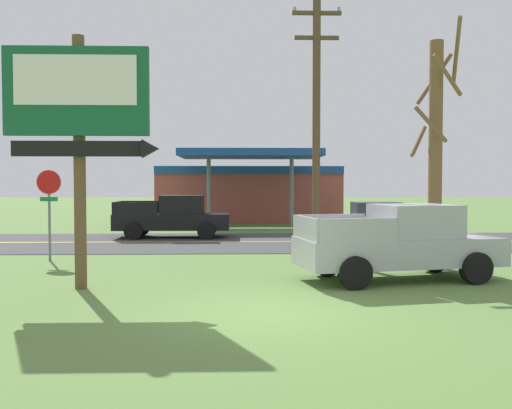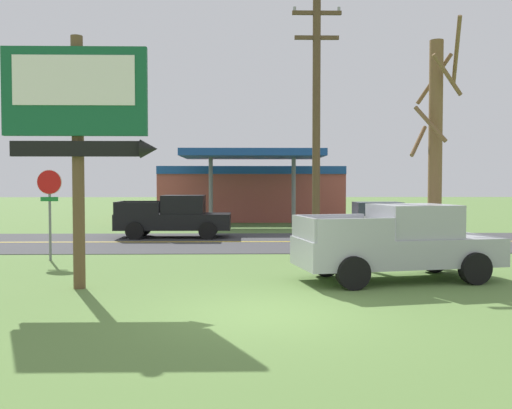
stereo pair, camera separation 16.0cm
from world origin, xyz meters
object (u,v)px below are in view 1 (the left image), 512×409
at_px(car_white_near_lane, 378,219).
at_px(pickup_black_on_road, 174,217).
at_px(motel_sign, 80,115).
at_px(stop_sign, 49,198).
at_px(bare_tree, 436,149).
at_px(gas_station, 249,192).
at_px(pickup_silver_parked_on_lawn, 401,243).
at_px(utility_pole, 316,122).

bearing_deg(car_white_near_lane, pickup_black_on_road, -180.00).
xyz_separation_m(motel_sign, pickup_black_on_road, (0.68, 12.45, -3.14)).
bearing_deg(stop_sign, pickup_black_on_road, 67.29).
xyz_separation_m(motel_sign, car_white_near_lane, (10.14, 12.45, -3.27)).
bearing_deg(motel_sign, stop_sign, 116.17).
bearing_deg(bare_tree, pickup_black_on_road, 133.65).
bearing_deg(stop_sign, gas_station, 71.08).
bearing_deg(bare_tree, pickup_silver_parked_on_lawn, -128.03).
distance_m(motel_sign, pickup_black_on_road, 12.85).
relative_size(motel_sign, bare_tree, 0.82).
distance_m(motel_sign, utility_pole, 8.10).
distance_m(pickup_black_on_road, car_white_near_lane, 9.46).
relative_size(motel_sign, pickup_silver_parked_on_lawn, 1.09).
distance_m(utility_pole, car_white_near_lane, 9.07).
relative_size(motel_sign, pickup_black_on_road, 1.15).
distance_m(bare_tree, gas_station, 22.18).
relative_size(stop_sign, utility_pole, 0.34).
bearing_deg(car_white_near_lane, utility_pole, -118.20).
distance_m(utility_pole, bare_tree, 3.95).
distance_m(pickup_silver_parked_on_lawn, car_white_near_lane, 11.55).
relative_size(utility_pole, gas_station, 0.71).
bearing_deg(utility_pole, pickup_silver_parked_on_lawn, -67.72).
distance_m(motel_sign, pickup_silver_parked_on_lawn, 8.56).
bearing_deg(pickup_silver_parked_on_lawn, stop_sign, 159.52).
xyz_separation_m(motel_sign, gas_station, (4.31, 24.69, -2.16)).
bearing_deg(motel_sign, utility_pole, 39.59).
relative_size(utility_pole, bare_tree, 1.18).
relative_size(pickup_silver_parked_on_lawn, car_white_near_lane, 1.31).
distance_m(gas_station, car_white_near_lane, 13.61).
xyz_separation_m(motel_sign, stop_sign, (-2.45, 4.98, -2.07)).
relative_size(motel_sign, gas_station, 0.50).
bearing_deg(pickup_black_on_road, car_white_near_lane, 0.00).
bearing_deg(pickup_black_on_road, motel_sign, -93.14).
bearing_deg(bare_tree, motel_sign, -161.45).
bearing_deg(gas_station, car_white_near_lane, -64.54).
bearing_deg(bare_tree, car_white_near_lane, 86.10).
relative_size(pickup_black_on_road, car_white_near_lane, 1.24).
bearing_deg(utility_pole, motel_sign, -140.41).
bearing_deg(stop_sign, pickup_silver_parked_on_lawn, -20.48).
xyz_separation_m(stop_sign, pickup_silver_parked_on_lawn, (10.33, -3.86, -1.06)).
bearing_deg(utility_pole, bare_tree, -30.91).
distance_m(pickup_silver_parked_on_lawn, pickup_black_on_road, 13.43).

